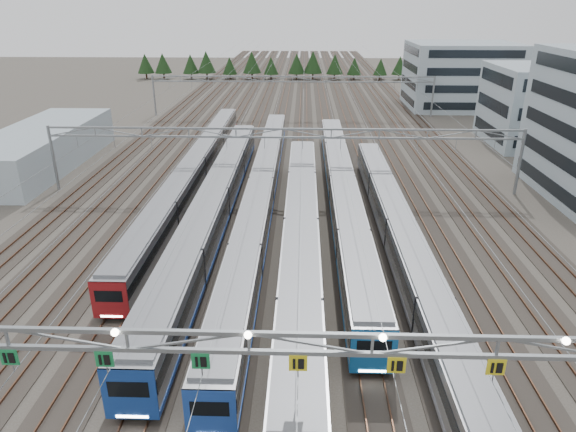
{
  "coord_description": "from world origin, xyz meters",
  "views": [
    {
      "loc": [
        2.39,
        -19.2,
        21.66
      ],
      "look_at": [
        1.04,
        23.95,
        3.5
      ],
      "focal_mm": 32.0,
      "sensor_mm": 36.0,
      "label": 1
    }
  ],
  "objects_px": {
    "train_f": "(400,235)",
    "depot_bldg_north": "(461,75)",
    "west_shed": "(40,148)",
    "gantry_near": "(248,348)",
    "train_b": "(215,204)",
    "train_e": "(342,190)",
    "gantry_mid": "(283,141)",
    "train_a": "(195,169)",
    "train_c": "(262,191)",
    "train_d": "(301,237)",
    "gantry_far": "(292,84)",
    "depot_bldg_mid": "(537,106)"
  },
  "relations": [
    {
      "from": "train_f",
      "to": "depot_bldg_north",
      "type": "height_order",
      "value": "depot_bldg_north"
    },
    {
      "from": "west_shed",
      "to": "depot_bldg_north",
      "type": "bearing_deg",
      "value": 33.17
    },
    {
      "from": "gantry_near",
      "to": "west_shed",
      "type": "distance_m",
      "value": 60.48
    },
    {
      "from": "train_b",
      "to": "west_shed",
      "type": "bearing_deg",
      "value": 145.07
    },
    {
      "from": "train_e",
      "to": "west_shed",
      "type": "xyz_separation_m",
      "value": [
        -41.2,
        14.41,
        0.54
      ]
    },
    {
      "from": "gantry_mid",
      "to": "train_a",
      "type": "bearing_deg",
      "value": 168.48
    },
    {
      "from": "train_b",
      "to": "train_e",
      "type": "relative_size",
      "value": 0.97
    },
    {
      "from": "train_c",
      "to": "gantry_near",
      "type": "distance_m",
      "value": 35.06
    },
    {
      "from": "train_a",
      "to": "train_f",
      "type": "height_order",
      "value": "train_a"
    },
    {
      "from": "gantry_near",
      "to": "train_d",
      "type": "bearing_deg",
      "value": 84.11
    },
    {
      "from": "gantry_far",
      "to": "gantry_near",
      "type": "bearing_deg",
      "value": -90.03
    },
    {
      "from": "train_c",
      "to": "west_shed",
      "type": "xyz_separation_m",
      "value": [
        -32.2,
        14.92,
        0.6
      ]
    },
    {
      "from": "train_a",
      "to": "gantry_near",
      "type": "relative_size",
      "value": 1.09
    },
    {
      "from": "train_c",
      "to": "train_e",
      "type": "distance_m",
      "value": 9.01
    },
    {
      "from": "train_f",
      "to": "depot_bldg_mid",
      "type": "bearing_deg",
      "value": 55.27
    },
    {
      "from": "train_f",
      "to": "train_a",
      "type": "bearing_deg",
      "value": 140.07
    },
    {
      "from": "gantry_near",
      "to": "depot_bldg_north",
      "type": "xyz_separation_m",
      "value": [
        36.1,
        95.62,
        -0.32
      ]
    },
    {
      "from": "gantry_far",
      "to": "depot_bldg_mid",
      "type": "height_order",
      "value": "depot_bldg_mid"
    },
    {
      "from": "gantry_mid",
      "to": "depot_bldg_north",
      "type": "bearing_deg",
      "value": 56.99
    },
    {
      "from": "train_f",
      "to": "gantry_near",
      "type": "xyz_separation_m",
      "value": [
        -11.3,
        -23.58,
        5.11
      ]
    },
    {
      "from": "train_e",
      "to": "gantry_near",
      "type": "xyz_separation_m",
      "value": [
        -6.8,
        -35.13,
        4.98
      ]
    },
    {
      "from": "train_e",
      "to": "train_f",
      "type": "relative_size",
      "value": 1.09
    },
    {
      "from": "depot_bldg_north",
      "to": "west_shed",
      "type": "bearing_deg",
      "value": -146.83
    },
    {
      "from": "train_a",
      "to": "depot_bldg_mid",
      "type": "xyz_separation_m",
      "value": [
        50.8,
        22.0,
        4.15
      ]
    },
    {
      "from": "train_e",
      "to": "gantry_mid",
      "type": "relative_size",
      "value": 1.03
    },
    {
      "from": "gantry_near",
      "to": "train_c",
      "type": "bearing_deg",
      "value": 93.64
    },
    {
      "from": "train_a",
      "to": "train_f",
      "type": "relative_size",
      "value": 1.16
    },
    {
      "from": "train_c",
      "to": "train_d",
      "type": "relative_size",
      "value": 1.28
    },
    {
      "from": "train_e",
      "to": "depot_bldg_north",
      "type": "distance_m",
      "value": 67.38
    },
    {
      "from": "train_a",
      "to": "train_d",
      "type": "distance_m",
      "value": 24.25
    },
    {
      "from": "depot_bldg_north",
      "to": "train_c",
      "type": "bearing_deg",
      "value": -122.13
    },
    {
      "from": "depot_bldg_north",
      "to": "train_f",
      "type": "bearing_deg",
      "value": -109.0
    },
    {
      "from": "train_d",
      "to": "gantry_far",
      "type": "xyz_separation_m",
      "value": [
        -2.25,
        62.85,
        4.12
      ]
    },
    {
      "from": "train_f",
      "to": "gantry_near",
      "type": "height_order",
      "value": "gantry_near"
    },
    {
      "from": "train_e",
      "to": "gantry_far",
      "type": "relative_size",
      "value": 1.03
    },
    {
      "from": "gantry_near",
      "to": "depot_bldg_north",
      "type": "bearing_deg",
      "value": 69.31
    },
    {
      "from": "gantry_near",
      "to": "train_b",
      "type": "bearing_deg",
      "value": 102.52
    },
    {
      "from": "train_a",
      "to": "gantry_far",
      "type": "xyz_separation_m",
      "value": [
        11.25,
        42.71,
        4.38
      ]
    },
    {
      "from": "train_d",
      "to": "depot_bldg_mid",
      "type": "height_order",
      "value": "depot_bldg_mid"
    },
    {
      "from": "train_b",
      "to": "train_d",
      "type": "distance_m",
      "value": 11.99
    },
    {
      "from": "train_c",
      "to": "gantry_near",
      "type": "xyz_separation_m",
      "value": [
        2.2,
        -34.62,
        5.04
      ]
    },
    {
      "from": "train_a",
      "to": "gantry_far",
      "type": "relative_size",
      "value": 1.09
    },
    {
      "from": "depot_bldg_mid",
      "to": "west_shed",
      "type": "height_order",
      "value": "depot_bldg_mid"
    },
    {
      "from": "gantry_mid",
      "to": "train_c",
      "type": "bearing_deg",
      "value": -112.27
    },
    {
      "from": "train_e",
      "to": "depot_bldg_mid",
      "type": "bearing_deg",
      "value": 41.75
    },
    {
      "from": "train_d",
      "to": "train_f",
      "type": "distance_m",
      "value": 9.1
    },
    {
      "from": "train_c",
      "to": "gantry_mid",
      "type": "distance_m",
      "value": 7.35
    },
    {
      "from": "gantry_far",
      "to": "depot_bldg_mid",
      "type": "distance_m",
      "value": 44.65
    },
    {
      "from": "train_a",
      "to": "gantry_far",
      "type": "height_order",
      "value": "gantry_far"
    },
    {
      "from": "train_d",
      "to": "train_f",
      "type": "height_order",
      "value": "train_d"
    }
  ]
}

